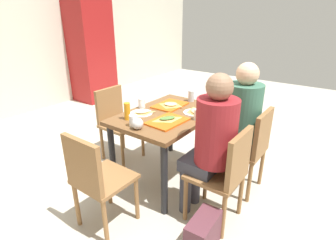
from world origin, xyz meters
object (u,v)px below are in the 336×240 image
(pizza_slice_d, at_px, (196,112))
(plastic_cup_c, at_px, (133,121))
(tray_red_near, at_px, (167,121))
(condiment_bottle, at_px, (127,111))
(plastic_cup_a, at_px, (142,103))
(soda_can, at_px, (191,96))
(pizza_slice_a, at_px, (167,119))
(foil_bundle, at_px, (138,124))
(chair_near_right, at_px, (250,145))
(paper_plate_center, at_px, (141,113))
(plastic_cup_b, at_px, (198,114))
(person_in_red, at_px, (211,138))
(pizza_slice_b, at_px, (171,104))
(pizza_slice_c, at_px, (142,112))
(handbag, at_px, (203,234))
(person_in_brown_jacket, at_px, (239,118))
(tray_red_far, at_px, (170,105))
(main_table, at_px, (168,123))
(chair_near_left, at_px, (226,171))
(paper_plate_near_edge, at_px, (195,113))
(chair_left_end, at_px, (95,177))
(drink_fridge, at_px, (91,51))
(chair_far_side, at_px, (116,118))

(pizza_slice_d, relative_size, plastic_cup_c, 2.72)
(tray_red_near, relative_size, condiment_bottle, 2.25)
(plastic_cup_a, xyz_separation_m, soda_can, (0.49, -0.30, 0.01))
(pizza_slice_a, relative_size, condiment_bottle, 1.56)
(foil_bundle, bearing_deg, chair_near_right, -45.43)
(pizza_slice_a, bearing_deg, paper_plate_center, 89.11)
(plastic_cup_b, bearing_deg, tray_red_near, 139.11)
(chair_near_right, xyz_separation_m, tray_red_near, (-0.46, 0.63, 0.24))
(person_in_red, xyz_separation_m, pizza_slice_b, (0.44, 0.71, 0.01))
(pizza_slice_c, xyz_separation_m, handbag, (-0.46, -0.96, -0.60))
(person_in_brown_jacket, bearing_deg, tray_red_far, 96.33)
(soda_can, bearing_deg, plastic_cup_a, 148.38)
(main_table, relative_size, plastic_cup_b, 10.79)
(chair_near_left, bearing_deg, person_in_brown_jacket, 14.55)
(paper_plate_center, height_order, paper_plate_near_edge, same)
(chair_near_left, relative_size, plastic_cup_b, 8.38)
(pizza_slice_a, bearing_deg, tray_red_near, -145.64)
(pizza_slice_c, distance_m, plastic_cup_a, 0.19)
(pizza_slice_b, distance_m, pizza_slice_d, 0.32)
(chair_left_end, xyz_separation_m, pizza_slice_a, (0.76, -0.12, 0.26))
(pizza_slice_d, height_order, handbag, pizza_slice_d)
(paper_plate_near_edge, xyz_separation_m, pizza_slice_c, (-0.32, 0.40, 0.01))
(chair_left_end, xyz_separation_m, soda_can, (1.38, 0.02, 0.29))
(plastic_cup_c, bearing_deg, plastic_cup_b, -39.18)
(foil_bundle, relative_size, drink_fridge, 0.05)
(chair_far_side, xyz_separation_m, pizza_slice_d, (0.17, -0.98, 0.25))
(tray_red_far, xyz_separation_m, pizza_slice_d, (-0.02, -0.33, 0.01))
(chair_near_right, bearing_deg, pizza_slice_b, 96.48)
(pizza_slice_a, xyz_separation_m, foil_bundle, (-0.29, 0.10, 0.03))
(chair_near_right, height_order, tray_red_near, chair_near_right)
(person_in_brown_jacket, relative_size, plastic_cup_c, 12.48)
(main_table, height_order, plastic_cup_a, plastic_cup_a)
(tray_red_far, height_order, handbag, tray_red_far)
(chair_near_right, xyz_separation_m, paper_plate_center, (-0.43, 0.96, 0.24))
(paper_plate_center, bearing_deg, paper_plate_near_edge, -51.78)
(paper_plate_near_edge, xyz_separation_m, plastic_cup_c, (-0.59, 0.26, 0.05))
(paper_plate_center, height_order, foil_bundle, foil_bundle)
(pizza_slice_d, bearing_deg, pizza_slice_b, 88.83)
(paper_plate_center, xyz_separation_m, pizza_slice_c, (-0.00, -0.02, 0.01))
(chair_left_end, height_order, person_in_red, person_in_red)
(soda_can, height_order, drink_fridge, drink_fridge)
(tray_red_far, bearing_deg, chair_near_left, -117.79)
(person_in_red, relative_size, paper_plate_center, 5.67)
(chair_near_left, relative_size, chair_left_end, 1.00)
(pizza_slice_b, bearing_deg, tray_red_near, -148.13)
(condiment_bottle, bearing_deg, foil_bundle, -115.70)
(chair_near_left, distance_m, plastic_cup_b, 0.60)
(main_table, xyz_separation_m, condiment_bottle, (-0.35, 0.21, 0.18))
(foil_bundle, bearing_deg, soda_can, 2.33)
(chair_far_side, xyz_separation_m, paper_plate_near_edge, (0.16, -0.96, 0.24))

